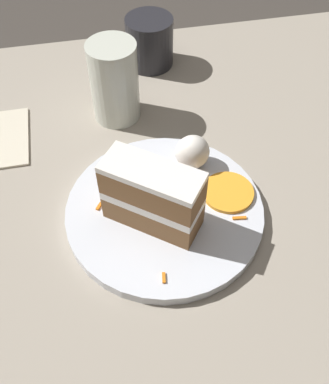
% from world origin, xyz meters
% --- Properties ---
extents(ground_plane, '(6.00, 6.00, 0.00)m').
position_xyz_m(ground_plane, '(0.00, 0.00, 0.00)').
color(ground_plane, '#38332D').
rests_on(ground_plane, ground).
extents(dining_table, '(1.08, 0.82, 0.03)m').
position_xyz_m(dining_table, '(0.00, 0.00, 0.01)').
color(dining_table, gray).
rests_on(dining_table, ground).
extents(plate, '(0.27, 0.27, 0.02)m').
position_xyz_m(plate, '(0.05, -0.05, 0.03)').
color(plate, silver).
rests_on(plate, dining_table).
extents(cake_slice, '(0.13, 0.12, 0.10)m').
position_xyz_m(cake_slice, '(0.03, -0.06, 0.09)').
color(cake_slice, brown).
rests_on(cake_slice, plate).
extents(cream_dollop, '(0.05, 0.05, 0.05)m').
position_xyz_m(cream_dollop, '(0.10, 0.02, 0.07)').
color(cream_dollop, white).
rests_on(cream_dollop, plate).
extents(orange_garnish, '(0.07, 0.07, 0.01)m').
position_xyz_m(orange_garnish, '(0.14, -0.04, 0.04)').
color(orange_garnish, orange).
rests_on(orange_garnish, plate).
extents(carrot_shreds_scatter, '(0.20, 0.17, 0.00)m').
position_xyz_m(carrot_shreds_scatter, '(0.06, -0.06, 0.04)').
color(carrot_shreds_scatter, orange).
rests_on(carrot_shreds_scatter, plate).
extents(drinking_glass, '(0.08, 0.08, 0.13)m').
position_xyz_m(drinking_glass, '(0.01, 0.17, 0.08)').
color(drinking_glass, beige).
rests_on(drinking_glass, dining_table).
extents(coffee_mug, '(0.09, 0.09, 0.09)m').
position_xyz_m(coffee_mug, '(0.09, 0.30, 0.07)').
color(coffee_mug, '#232328').
rests_on(coffee_mug, dining_table).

